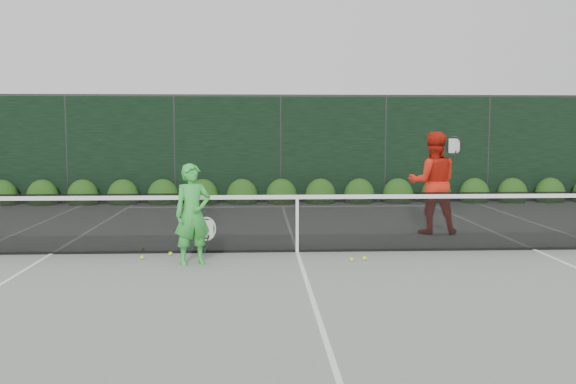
{
  "coord_description": "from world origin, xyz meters",
  "views": [
    {
      "loc": [
        -0.66,
        -10.73,
        2.08
      ],
      "look_at": [
        -0.14,
        0.3,
        1.0
      ],
      "focal_mm": 40.0,
      "sensor_mm": 36.0,
      "label": 1
    }
  ],
  "objects": [
    {
      "name": "ground",
      "position": [
        0.0,
        0.0,
        0.0
      ],
      "size": [
        80.0,
        80.0,
        0.0
      ],
      "primitive_type": "plane",
      "color": "gray",
      "rests_on": "ground"
    },
    {
      "name": "tennis_net",
      "position": [
        -0.02,
        0.0,
        0.53
      ],
      "size": [
        12.9,
        0.1,
        1.07
      ],
      "color": "black",
      "rests_on": "ground"
    },
    {
      "name": "player_woman",
      "position": [
        -1.67,
        -0.89,
        0.78
      ],
      "size": [
        0.69,
        0.57,
        1.56
      ],
      "rotation": [
        0.0,
        0.0,
        0.4
      ],
      "color": "green",
      "rests_on": "ground"
    },
    {
      "name": "player_man",
      "position": [
        2.83,
        1.86,
        1.02
      ],
      "size": [
        1.07,
        0.87,
        2.04
      ],
      "rotation": [
        0.0,
        0.0,
        3.04
      ],
      "color": "red",
      "rests_on": "ground"
    },
    {
      "name": "court_lines",
      "position": [
        0.0,
        0.0,
        0.01
      ],
      "size": [
        11.03,
        23.83,
        0.01
      ],
      "color": "white",
      "rests_on": "ground"
    },
    {
      "name": "windscreen_fence",
      "position": [
        0.0,
        -2.71,
        1.51
      ],
      "size": [
        32.0,
        21.07,
        3.06
      ],
      "color": "black",
      "rests_on": "ground"
    },
    {
      "name": "hedge_row",
      "position": [
        -0.0,
        7.15,
        0.23
      ],
      "size": [
        31.66,
        0.65,
        0.94
      ],
      "color": "#16380F",
      "rests_on": "ground"
    },
    {
      "name": "tennis_balls",
      "position": [
        -1.08,
        -0.41,
        0.03
      ],
      "size": [
        3.74,
        1.13,
        0.07
      ],
      "color": "#D3F035",
      "rests_on": "ground"
    }
  ]
}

